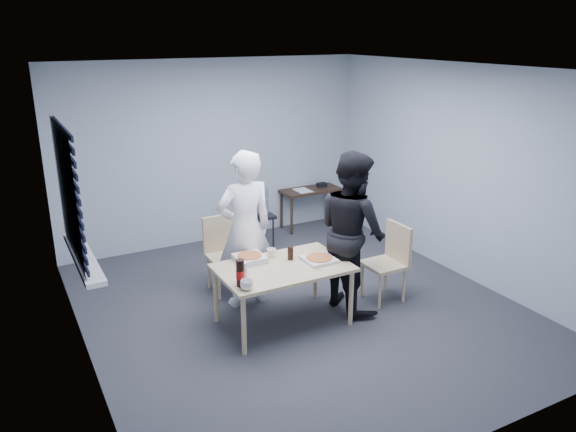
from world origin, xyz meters
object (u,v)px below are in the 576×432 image
chair_right (390,257)px  side_table (311,194)px  chair_far (224,248)px  stool (258,222)px  soda_bottle (240,273)px  person_white (245,230)px  mug_a (247,285)px  backpack (258,202)px  dining_table (283,272)px  mug_b (271,253)px  person_black (352,231)px

chair_right → side_table: (0.45, 2.56, 0.03)m
chair_far → stool: (0.87, 0.89, -0.08)m
soda_bottle → stool: bearing=61.0°
person_white → mug_a: person_white is taller
backpack → side_table: bearing=41.8°
chair_right → mug_a: 1.93m
side_table → soda_bottle: (-2.37, -2.73, 0.24)m
person_white → mug_a: bearing=66.7°
side_table → stool: (-1.15, -0.53, -0.11)m
side_table → dining_table: bearing=-125.7°
chair_right → soda_bottle: soda_bottle is taller
mug_a → mug_b: bearing=47.2°
mug_a → chair_far: bearing=76.9°
person_black → side_table: size_ratio=1.91×
chair_far → person_white: person_white is taller
person_white → stool: person_white is taller
chair_right → backpack: 2.14m
person_white → side_table: person_white is taller
stool → mug_b: bearing=-110.7°
dining_table → mug_b: size_ratio=13.40×
person_black → mug_b: size_ratio=17.70×
stool → mug_b: mug_b is taller
mug_b → person_white: bearing=115.3°
person_white → mug_b: bearing=115.3°
person_white → stool: size_ratio=3.27×
chair_right → mug_b: 1.40m
soda_bottle → person_black: bearing=9.4°
side_table → soda_bottle: bearing=-130.9°
mug_b → soda_bottle: soda_bottle is taller
person_white → chair_far: bearing=-81.1°
soda_bottle → mug_a: bearing=-79.2°
soda_bottle → side_table: bearing=49.1°
mug_a → soda_bottle: soda_bottle is taller
person_black → stool: person_black is taller
chair_far → stool: bearing=45.7°
chair_right → mug_b: size_ratio=8.90×
person_black → mug_a: person_black is taller
chair_right → dining_table: bearing=177.7°
side_table → person_black: bearing=-110.8°
soda_bottle → mug_b: bearing=41.1°
chair_right → person_white: 1.68m
mug_a → person_black: bearing=13.4°
person_black → side_table: bearing=-20.8°
person_white → person_black: same height
dining_table → stool: 2.08m
chair_right → soda_bottle: 1.95m
backpack → mug_a: bearing=-101.1°
dining_table → side_table: dining_table is taller
dining_table → backpack: (0.65, 1.96, 0.13)m
chair_far → person_black: size_ratio=0.50×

